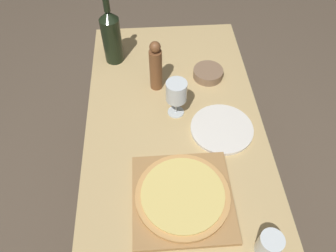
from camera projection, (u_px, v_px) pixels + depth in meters
ground_plane at (174, 222)px, 1.88m from camera, size 12.00×12.00×0.00m
dining_table at (176, 161)px, 1.37m from camera, size 0.74×1.60×0.75m
cutting_board at (183, 198)px, 1.14m from camera, size 0.35×0.35×0.02m
pizza at (183, 195)px, 1.13m from camera, size 0.33×0.33×0.02m
wine_bottle at (111, 36)px, 1.51m from camera, size 0.09×0.09×0.33m
pepper_mill at (156, 67)px, 1.41m from camera, size 0.06×0.06×0.25m
wine_glass at (176, 92)px, 1.31m from camera, size 0.09×0.09×0.17m
small_bowl at (208, 73)px, 1.52m from camera, size 0.14×0.14×0.04m
drinking_tumbler at (269, 245)px, 1.01m from camera, size 0.07×0.07×0.09m
dinner_plate at (222, 129)px, 1.34m from camera, size 0.26×0.26×0.01m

